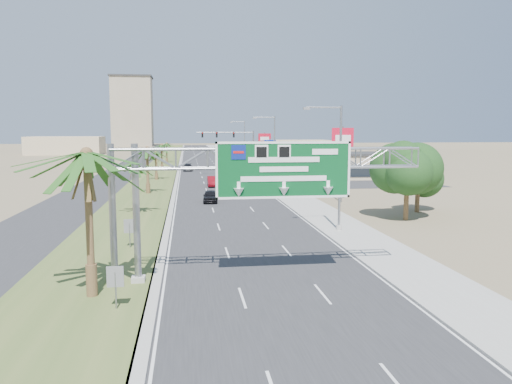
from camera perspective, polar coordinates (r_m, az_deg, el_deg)
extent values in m
plane|color=#8C7A59|center=(18.67, 7.40, -18.62)|extent=(600.00, 600.00, 0.00)
cube|color=#28282B|center=(126.54, -5.83, 3.37)|extent=(12.00, 300.00, 0.02)
cube|color=#9E9B93|center=(127.13, -1.99, 3.44)|extent=(4.00, 300.00, 0.10)
cube|color=#445927|center=(126.58, -10.37, 3.32)|extent=(7.00, 300.00, 0.12)
cube|color=#28282B|center=(127.07, -13.53, 3.23)|extent=(8.00, 300.00, 0.02)
cylinder|color=gray|center=(26.70, -13.50, -2.56)|extent=(0.36, 0.36, 7.40)
cylinder|color=gray|center=(26.85, -16.06, -2.59)|extent=(0.36, 0.36, 7.40)
cube|color=#9E9B93|center=(27.49, -13.29, -9.77)|extent=(0.70, 0.70, 0.40)
cube|color=#9E9B93|center=(27.63, -15.81, -9.76)|extent=(0.70, 0.70, 0.40)
cube|color=#07491F|center=(26.30, 3.20, 2.53)|extent=(7.20, 0.12, 3.00)
cube|color=navy|center=(25.81, -2.01, 4.57)|extent=(0.75, 0.03, 0.75)
cone|color=white|center=(26.33, 3.21, 0.02)|extent=(0.56, 0.56, 0.45)
cylinder|color=brown|center=(25.07, -18.49, -3.82)|extent=(0.36, 0.36, 7.00)
cylinder|color=brown|center=(25.69, -18.26, -9.65)|extent=(0.54, 0.54, 1.68)
cylinder|color=brown|center=(48.78, -13.67, 0.30)|extent=(0.36, 0.36, 5.00)
cylinder|color=brown|center=(49.03, -13.61, -1.90)|extent=(0.54, 0.54, 1.20)
cylinder|color=brown|center=(64.60, -12.28, 2.31)|extent=(0.36, 0.36, 5.80)
cylinder|color=brown|center=(64.82, -12.23, 0.37)|extent=(0.54, 0.54, 1.39)
cylinder|color=brown|center=(82.56, -11.33, 2.88)|extent=(0.36, 0.36, 4.50)
cylinder|color=brown|center=(82.70, -11.30, 1.70)|extent=(0.54, 0.54, 1.08)
cylinder|color=brown|center=(101.47, -10.71, 3.85)|extent=(0.36, 0.36, 5.20)
cylinder|color=brown|center=(101.60, -10.68, 2.73)|extent=(0.54, 0.54, 1.25)
cylinder|color=brown|center=(126.43, -10.16, 4.38)|extent=(0.36, 0.36, 4.80)
cylinder|color=brown|center=(126.52, -10.15, 3.55)|extent=(0.54, 0.54, 1.15)
cylinder|color=gray|center=(40.18, 9.59, 2.58)|extent=(0.20, 0.20, 10.00)
cylinder|color=gray|center=(39.70, 7.78, 9.56)|extent=(2.80, 0.12, 0.12)
cube|color=slate|center=(39.34, 5.78, 9.47)|extent=(0.50, 0.22, 0.18)
cylinder|color=#9E9B93|center=(40.82, 9.45, -4.08)|extent=(0.44, 0.44, 0.50)
cylinder|color=gray|center=(69.33, 2.12, 4.52)|extent=(0.20, 0.20, 10.00)
cylinder|color=gray|center=(69.05, 0.99, 8.54)|extent=(2.80, 0.12, 0.12)
cube|color=slate|center=(68.85, -0.18, 8.46)|extent=(0.50, 0.22, 0.18)
cylinder|color=#9E9B93|center=(69.70, 2.11, 0.61)|extent=(0.44, 0.44, 0.50)
cylinder|color=gray|center=(104.94, -1.31, 5.38)|extent=(0.20, 0.20, 10.00)
cylinder|color=gray|center=(104.76, -2.08, 8.03)|extent=(2.80, 0.12, 0.12)
cube|color=slate|center=(104.63, -2.85, 7.97)|extent=(0.50, 0.22, 0.18)
cylinder|color=#9E9B93|center=(105.19, -1.30, 2.79)|extent=(0.44, 0.44, 0.50)
cylinder|color=gray|center=(89.08, -0.31, 4.44)|extent=(0.28, 0.28, 8.00)
cylinder|color=gray|center=(88.46, -3.55, 6.81)|extent=(10.00, 0.18, 0.18)
cube|color=black|center=(88.39, -2.56, 6.55)|extent=(0.32, 0.18, 0.95)
cube|color=black|center=(88.16, -4.51, 6.54)|extent=(0.32, 0.18, 0.95)
cube|color=black|center=(88.05, -6.15, 6.52)|extent=(0.32, 0.18, 0.95)
sphere|color=red|center=(88.27, -2.55, 6.75)|extent=(0.22, 0.22, 0.22)
imported|color=black|center=(88.99, -0.31, 6.37)|extent=(0.16, 0.16, 0.60)
cylinder|color=#9E9B93|center=(89.32, -0.31, 2.07)|extent=(0.56, 0.56, 0.60)
cube|color=#CBB789|center=(86.60, 9.99, 2.93)|extent=(18.00, 10.00, 4.00)
cylinder|color=brown|center=(46.91, 16.81, -0.74)|extent=(0.44, 0.44, 3.90)
sphere|color=black|center=(46.65, 16.92, 2.43)|extent=(4.50, 4.50, 4.50)
cylinder|color=brown|center=(51.81, 17.97, -0.41)|extent=(0.44, 0.44, 3.30)
sphere|color=black|center=(51.59, 18.06, 2.02)|extent=(3.50, 3.50, 3.50)
cylinder|color=gray|center=(23.56, -15.73, -10.93)|extent=(0.08, 0.08, 1.80)
cube|color=slate|center=(23.36, -15.79, -9.30)|extent=(0.75, 0.06, 0.95)
cylinder|color=gray|center=(35.17, -14.23, -4.92)|extent=(0.08, 0.08, 1.80)
cube|color=slate|center=(35.04, -14.27, -3.80)|extent=(0.75, 0.06, 0.95)
cube|color=gray|center=(267.78, -13.95, 8.87)|extent=(20.00, 16.00, 35.00)
cube|color=#CBB789|center=(180.86, -20.90, 4.99)|extent=(24.00, 14.00, 6.00)
cube|color=#CBB789|center=(160.08, 4.59, 5.04)|extent=(20.00, 12.00, 5.00)
imported|color=black|center=(56.43, -5.24, -0.49)|extent=(1.82, 4.08, 1.36)
imported|color=maroon|center=(72.26, -4.95, 1.20)|extent=(1.59, 4.45, 1.46)
imported|color=gray|center=(78.62, -1.75, 1.66)|extent=(2.60, 4.99, 1.34)
imported|color=black|center=(100.73, -7.81, 2.79)|extent=(1.92, 4.69, 1.36)
cylinder|color=gray|center=(56.72, 9.80, 3.12)|extent=(0.20, 0.20, 8.55)
cube|color=red|center=(56.60, 9.87, 6.02)|extent=(2.40, 0.90, 2.40)
cube|color=white|center=(56.43, 9.92, 6.02)|extent=(1.64, 0.46, 0.84)
cylinder|color=gray|center=(85.18, 1.62, 3.87)|extent=(0.20, 0.20, 6.67)
cube|color=navy|center=(85.11, 1.62, 4.97)|extent=(2.02, 0.73, 3.00)
cube|color=white|center=(84.93, 1.64, 4.96)|extent=(1.38, 0.34, 1.05)
cylinder|color=gray|center=(87.89, 0.98, 4.32)|extent=(0.20, 0.20, 7.73)
cube|color=red|center=(87.80, 0.98, 6.12)|extent=(2.21, 0.37, 1.80)
cube|color=white|center=(87.63, 1.00, 6.12)|extent=(1.54, 0.09, 0.63)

